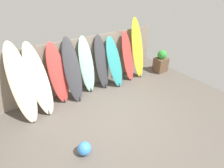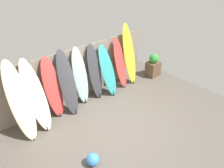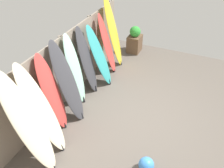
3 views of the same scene
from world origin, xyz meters
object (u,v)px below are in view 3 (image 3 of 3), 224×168
surfboard_seafoam_4 (75,70)px  surfboard_yellow_8 (113,32)px  surfboard_charcoal_5 (87,61)px  surfboard_charcoal_3 (67,83)px  surfboard_red_7 (107,44)px  surfboard_red_2 (52,94)px  surfboard_teal_6 (99,56)px  planter_box (135,40)px  surfboard_cream_1 (42,111)px  beach_ball (146,165)px  surfboard_cream_0 (28,124)px

surfboard_seafoam_4 → surfboard_yellow_8: surfboard_yellow_8 is taller
surfboard_charcoal_5 → surfboard_charcoal_3: bearing=-174.3°
surfboard_charcoal_3 → surfboard_seafoam_4: surfboard_charcoal_3 is taller
surfboard_red_7 → surfboard_red_2: bearing=178.3°
surfboard_teal_6 → planter_box: bearing=-7.0°
surfboard_red_2 → surfboard_seafoam_4: surfboard_seafoam_4 is taller
surfboard_cream_1 → beach_ball: surfboard_cream_1 is taller
surfboard_red_2 → surfboard_charcoal_3: size_ratio=0.96×
surfboard_seafoam_4 → surfboard_yellow_8: bearing=-2.4°
surfboard_cream_0 → surfboard_cream_1: (0.45, 0.04, -0.05)m
surfboard_charcoal_3 → surfboard_yellow_8: (2.72, 0.05, 0.14)m
surfboard_charcoal_3 → beach_ball: surfboard_charcoal_3 is taller
planter_box → beach_ball: size_ratio=3.03×
surfboard_charcoal_5 → beach_ball: 3.09m
surfboard_cream_0 → surfboard_yellow_8: 4.21m
surfboard_red_2 → beach_ball: bearing=-98.4°
surfboard_seafoam_4 → planter_box: (3.22, -0.44, -0.52)m
surfboard_cream_0 → surfboard_red_7: bearing=2.3°
surfboard_charcoal_3 → surfboard_teal_6: size_ratio=1.13×
surfboard_seafoam_4 → beach_ball: size_ratio=6.19×
surfboard_charcoal_3 → planter_box: (3.79, -0.30, -0.55)m
surfboard_charcoal_3 → surfboard_seafoam_4: bearing=14.3°
surfboard_cream_0 → planter_box: size_ratio=2.27×
surfboard_red_7 → planter_box: (1.54, -0.34, -0.48)m
surfboard_cream_0 → surfboard_charcoal_5: bearing=4.8°
surfboard_cream_0 → surfboard_red_2: 1.08m
surfboard_cream_1 → surfboard_seafoam_4: bearing=7.5°
surfboard_red_2 → surfboard_red_7: (2.68, -0.08, -0.03)m
surfboard_seafoam_4 → surfboard_red_7: 1.68m
surfboard_seafoam_4 → surfboard_teal_6: 1.03m
surfboard_charcoal_5 → surfboard_yellow_8: size_ratio=0.83×
surfboard_charcoal_3 → planter_box: size_ratio=2.12×
surfboard_red_7 → beach_ball: 3.83m
surfboard_teal_6 → planter_box: size_ratio=1.87×
surfboard_red_2 → surfboard_charcoal_5: size_ratio=1.02×
surfboard_seafoam_4 → planter_box: 3.29m
surfboard_red_2 → surfboard_charcoal_5: bearing=-0.2°
surfboard_seafoam_4 → surfboard_cream_0: bearing=-173.0°
surfboard_red_7 → planter_box: surfboard_red_7 is taller
surfboard_cream_1 → planter_box: size_ratio=2.17×
surfboard_cream_1 → surfboard_red_7: size_ratio=1.10×
surfboard_teal_6 → beach_ball: surfboard_teal_6 is taller
surfboard_charcoal_3 → surfboard_red_7: size_ratio=1.08×
surfboard_red_2 → surfboard_charcoal_5: surfboard_red_2 is taller
surfboard_red_2 → beach_ball: (-0.34, -2.31, -0.79)m
surfboard_red_7 → beach_ball: size_ratio=5.96×
surfboard_seafoam_4 → surfboard_charcoal_5: 0.56m
surfboard_red_7 → planter_box: bearing=-12.3°
surfboard_teal_6 → surfboard_yellow_8: 1.17m
surfboard_red_7 → beach_ball: (-3.02, -2.23, -0.75)m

